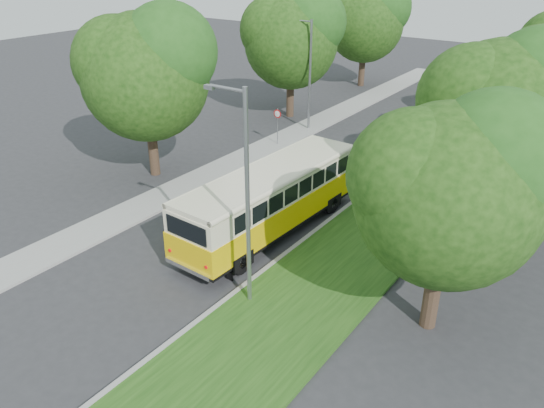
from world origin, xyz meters
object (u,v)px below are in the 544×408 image
Objects in this scene: car_white at (405,136)px; lamppost_near at (245,194)px; car_grey at (466,101)px; car_blue at (453,112)px; lamppost_far at (309,71)px; car_silver at (366,166)px; vintage_bus at (271,201)px.

lamppost_near is at bearing -81.26° from car_white.
car_white is 0.96× the size of car_grey.
lamppost_near is at bearing -84.99° from car_grey.
lamppost_near is 1.83× the size of car_blue.
lamppost_far is 7.87m from car_white.
car_silver is at bearing -95.26° from car_blue.
car_grey is (-0.05, 3.23, 0.04)m from car_blue.
car_white is 1.07× the size of car_blue.
car_grey is at bearing 56.37° from lamppost_far.
lamppost_near is 30.25m from car_grey.
lamppost_far is 1.72× the size of car_blue.
vintage_bus is at bearing 116.13° from lamppost_near.
car_blue is (7.70, 8.27, -3.48)m from lamppost_far.
lamppost_near is 1.72× the size of car_white.
car_silver is 13.86m from car_blue.
car_white is at bearing 90.25° from vintage_bus.
lamppost_far reaches higher than car_grey.
lamppost_far is (-8.91, 18.50, -0.25)m from lamppost_near.
lamppost_near is 19.34m from car_white.
car_grey is at bearing 87.05° from car_blue.
lamppost_near is 1.07× the size of lamppost_far.
lamppost_near is 27.06m from car_blue.
lamppost_near reaches higher than vintage_bus.
car_blue is 0.90× the size of car_grey.
lamppost_near is at bearing -61.41° from vintage_bus.
car_white reaches higher than car_blue.
lamppost_near reaches higher than lamppost_far.
lamppost_far reaches higher than car_white.
car_blue is 3.23m from car_grey.
car_white is (-0.23, 6.00, 0.04)m from car_silver.
lamppost_far is at bearing -136.74° from car_blue.
car_white is (0.55, 14.15, -0.78)m from vintage_bus.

